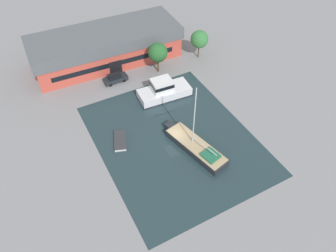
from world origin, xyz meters
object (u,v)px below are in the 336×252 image
at_px(motor_cruiser, 164,91).
at_px(small_dinghy, 120,141).
at_px(quay_tree_near_building, 158,53).
at_px(parked_car, 115,78).
at_px(sailboat_moored, 195,146).
at_px(warehouse_building, 106,46).
at_px(quay_tree_by_water, 199,39).

height_order(motor_cruiser, small_dinghy, motor_cruiser).
bearing_deg(quay_tree_near_building, motor_cruiser, -109.79).
xyz_separation_m(parked_car, sailboat_moored, (4.32, -20.90, -0.19)).
xyz_separation_m(warehouse_building, motor_cruiser, (4.54, -15.33, -1.83)).
bearing_deg(warehouse_building, parked_car, -97.59).
distance_m(parked_car, small_dinghy, 15.07).
relative_size(sailboat_moored, motor_cruiser, 1.27).
bearing_deg(small_dinghy, warehouse_building, -85.82).
bearing_deg(small_dinghy, motor_cruiser, -129.26).
bearing_deg(quay_tree_by_water, warehouse_building, 154.90).
relative_size(quay_tree_near_building, motor_cruiser, 0.64).
distance_m(warehouse_building, motor_cruiser, 16.10).
distance_m(quay_tree_by_water, parked_car, 18.05).
distance_m(quay_tree_near_building, sailboat_moored, 20.82).
bearing_deg(quay_tree_by_water, quay_tree_near_building, -176.55).
bearing_deg(parked_car, small_dinghy, -19.99).
bearing_deg(parked_car, motor_cruiser, 36.06).
xyz_separation_m(quay_tree_near_building, sailboat_moored, (-4.10, -20.11, -3.53)).
bearing_deg(motor_cruiser, sailboat_moored, 177.15).
bearing_deg(warehouse_building, motor_cruiser, -70.94).
bearing_deg(quay_tree_by_water, parked_car, 179.27).
distance_m(warehouse_building, quay_tree_near_building, 10.93).
relative_size(quay_tree_by_water, parked_car, 1.31).
xyz_separation_m(warehouse_building, quay_tree_near_building, (7.09, -8.26, 1.05)).
bearing_deg(small_dinghy, parked_car, -88.87).
relative_size(sailboat_moored, small_dinghy, 2.68).
bearing_deg(quay_tree_by_water, small_dinghy, -148.40).
bearing_deg(motor_cruiser, small_dinghy, 124.31).
distance_m(quay_tree_by_water, motor_cruiser, 14.39).
xyz_separation_m(parked_car, motor_cruiser, (5.88, -7.86, 0.47)).
xyz_separation_m(quay_tree_near_building, parked_car, (-8.42, 0.79, -3.34)).
relative_size(parked_car, small_dinghy, 0.98).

